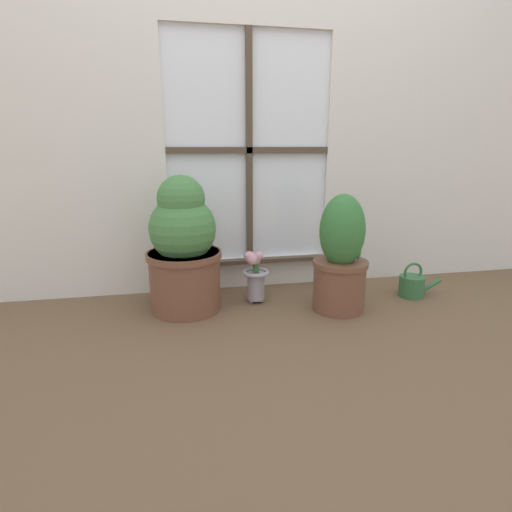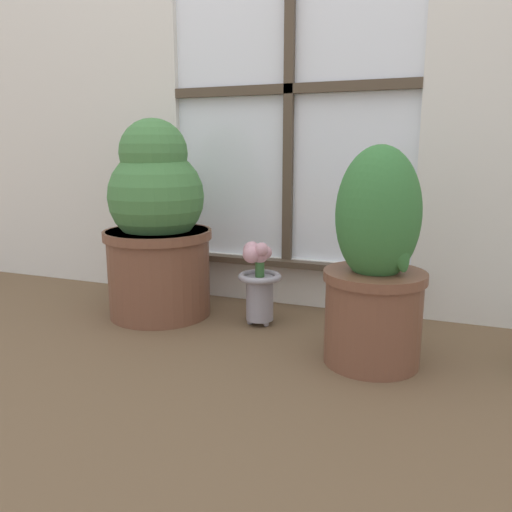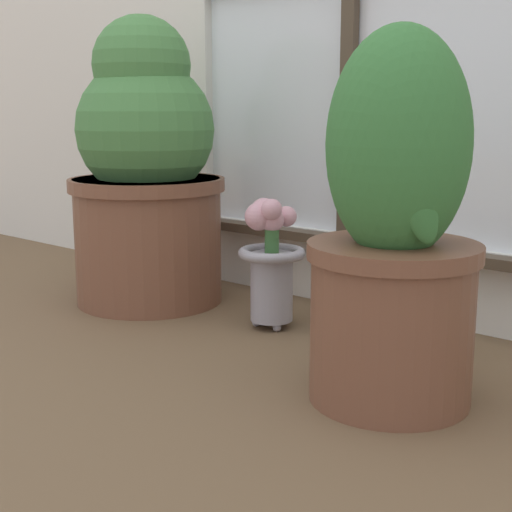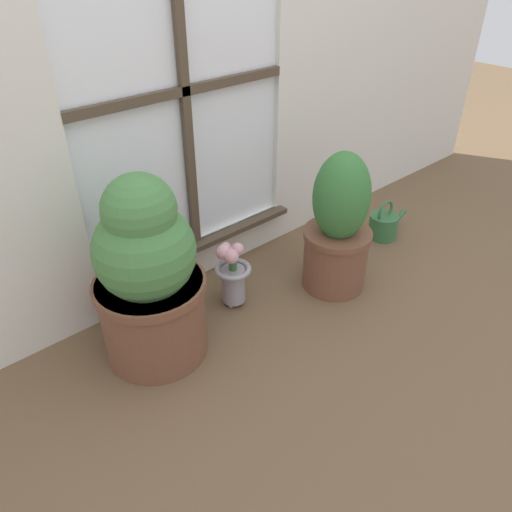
# 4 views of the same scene
# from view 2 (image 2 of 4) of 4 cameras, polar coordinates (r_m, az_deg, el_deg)

# --- Properties ---
(ground_plane) EXTENTS (10.00, 10.00, 0.00)m
(ground_plane) POSITION_cam_2_polar(r_m,az_deg,el_deg) (1.48, -4.17, -12.35)
(ground_plane) COLOR brown
(potted_plant_left) EXTENTS (0.40, 0.40, 0.72)m
(potted_plant_left) POSITION_cam_2_polar(r_m,az_deg,el_deg) (1.86, -11.23, 3.41)
(potted_plant_left) COLOR brown
(potted_plant_left) RESTS_ON ground_plane
(potted_plant_right) EXTENTS (0.29, 0.29, 0.63)m
(potted_plant_right) POSITION_cam_2_polar(r_m,az_deg,el_deg) (1.45, 13.49, -1.26)
(potted_plant_right) COLOR brown
(potted_plant_right) RESTS_ON ground_plane
(flower_vase) EXTENTS (0.15, 0.15, 0.30)m
(flower_vase) POSITION_cam_2_polar(r_m,az_deg,el_deg) (1.75, 0.31, -2.80)
(flower_vase) COLOR #99939E
(flower_vase) RESTS_ON ground_plane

